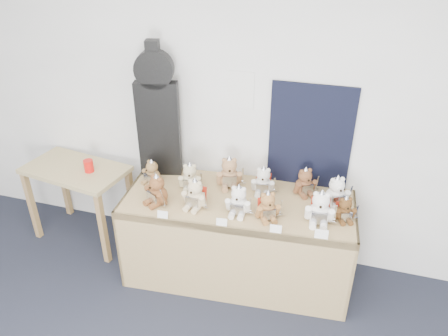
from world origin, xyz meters
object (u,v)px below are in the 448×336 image
(teddy_back_centre_left, at_px, (229,173))
(display_table, at_px, (237,221))
(teddy_front_far_right, at_px, (320,209))
(teddy_back_left, at_px, (190,178))
(teddy_back_right, at_px, (305,183))
(teddy_front_end, at_px, (345,210))
(teddy_back_far_left, at_px, (152,173))
(teddy_front_left, at_px, (195,195))
(guitar_case, at_px, (158,113))
(teddy_front_centre, at_px, (238,201))
(teddy_front_right, at_px, (268,207))
(side_table, at_px, (77,180))
(teddy_back_end, at_px, (336,193))
(red_cup, at_px, (89,166))
(teddy_front_far_left, at_px, (157,191))
(teddy_back_centre_right, at_px, (263,182))

(teddy_back_centre_left, bearing_deg, display_table, -79.72)
(teddy_front_far_right, height_order, teddy_back_left, teddy_front_far_right)
(teddy_back_left, height_order, teddy_back_right, teddy_back_left)
(teddy_front_end, xyz_separation_m, teddy_back_far_left, (-1.55, 0.07, 0.01))
(teddy_front_left, height_order, teddy_back_right, teddy_front_left)
(teddy_back_centre_left, bearing_deg, guitar_case, 157.51)
(teddy_front_centre, distance_m, teddy_front_far_right, 0.59)
(teddy_front_right, bearing_deg, teddy_back_centre_left, 111.28)
(teddy_back_left, bearing_deg, teddy_front_right, -31.87)
(side_table, bearing_deg, teddy_front_left, -3.37)
(teddy_back_centre_left, bearing_deg, side_table, 166.18)
(teddy_back_end, bearing_deg, guitar_case, 146.91)
(display_table, xyz_separation_m, teddy_back_end, (0.72, 0.21, 0.27))
(guitar_case, distance_m, teddy_front_centre, 0.99)
(teddy_front_centre, distance_m, teddy_front_end, 0.77)
(display_table, bearing_deg, teddy_back_left, 160.44)
(teddy_front_right, bearing_deg, teddy_front_end, -12.57)
(guitar_case, height_order, teddy_front_end, guitar_case)
(teddy_front_right, relative_size, teddy_back_far_left, 1.08)
(teddy_front_left, bearing_deg, teddy_front_end, 15.73)
(red_cup, relative_size, teddy_back_far_left, 0.47)
(guitar_case, relative_size, teddy_front_centre, 4.30)
(teddy_back_left, bearing_deg, display_table, -29.03)
(guitar_case, height_order, teddy_front_centre, guitar_case)
(teddy_front_centre, bearing_deg, guitar_case, 150.85)
(teddy_front_far_left, relative_size, teddy_back_centre_right, 1.06)
(guitar_case, bearing_deg, side_table, 177.19)
(teddy_back_left, height_order, teddy_back_far_left, teddy_back_left)
(teddy_front_end, bearing_deg, teddy_front_left, 166.07)
(teddy_front_centre, xyz_separation_m, teddy_back_centre_left, (-0.17, 0.35, 0.01))
(teddy_back_right, bearing_deg, teddy_back_centre_left, 152.53)
(teddy_front_left, height_order, teddy_back_centre_right, teddy_front_left)
(teddy_front_far_right, bearing_deg, teddy_back_end, 66.06)
(teddy_front_far_left, xyz_separation_m, teddy_front_right, (0.85, 0.05, -0.01))
(red_cup, relative_size, teddy_back_centre_left, 0.37)
(teddy_front_far_left, xyz_separation_m, teddy_front_end, (1.39, 0.19, -0.02))
(teddy_front_centre, relative_size, teddy_back_left, 1.03)
(teddy_front_far_right, height_order, teddy_back_far_left, teddy_front_far_right)
(teddy_front_far_left, relative_size, teddy_front_right, 1.09)
(teddy_front_left, bearing_deg, display_table, 29.68)
(side_table, distance_m, teddy_back_right, 2.02)
(display_table, distance_m, teddy_back_end, 0.80)
(teddy_back_centre_right, height_order, teddy_back_right, teddy_back_centre_right)
(red_cup, height_order, teddy_front_left, teddy_front_left)
(guitar_case, xyz_separation_m, teddy_back_centre_left, (0.62, -0.05, -0.44))
(red_cup, xyz_separation_m, teddy_back_right, (1.84, 0.18, 0.05))
(side_table, distance_m, teddy_back_far_left, 0.80)
(teddy_front_far_left, bearing_deg, teddy_back_left, 83.41)
(side_table, bearing_deg, teddy_back_centre_left, 12.72)
(teddy_back_centre_right, bearing_deg, teddy_back_end, -8.12)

